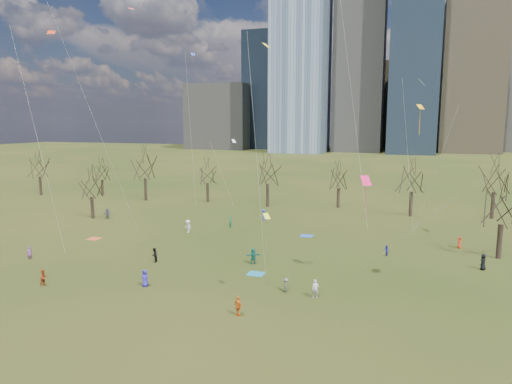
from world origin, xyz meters
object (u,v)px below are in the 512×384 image
(blanket_crimson, at_px, (94,239))
(person_1, at_px, (315,289))
(person_0, at_px, (145,278))
(blanket_navy, at_px, (307,236))
(blanket_teal, at_px, (256,274))
(person_2, at_px, (44,278))
(person_4, at_px, (238,306))

(blanket_crimson, xyz_separation_m, person_1, (30.71, -10.87, 0.79))
(person_0, bearing_deg, person_1, 9.27)
(blanket_navy, bearing_deg, blanket_crimson, -158.80)
(blanket_crimson, distance_m, person_1, 32.59)
(blanket_teal, relative_size, blanket_navy, 1.00)
(blanket_teal, relative_size, person_0, 1.02)
(blanket_navy, distance_m, person_2, 31.88)
(person_4, bearing_deg, blanket_navy, -56.46)
(blanket_navy, height_order, person_0, person_0)
(blanket_teal, relative_size, person_1, 1.00)
(blanket_crimson, relative_size, person_2, 1.02)
(person_1, height_order, person_4, person_1)
(blanket_navy, relative_size, blanket_crimson, 1.00)
(person_4, bearing_deg, person_1, -98.54)
(blanket_crimson, bearing_deg, person_2, -66.92)
(blanket_teal, distance_m, blanket_crimson, 24.88)
(blanket_navy, bearing_deg, person_4, -89.62)
(blanket_navy, xyz_separation_m, person_4, (0.18, -26.33, 0.77))
(blanket_navy, distance_m, person_0, 25.06)
(person_0, xyz_separation_m, person_2, (-8.81, -2.73, 0.00))
(blanket_navy, height_order, person_2, person_2)
(blanket_navy, distance_m, person_4, 26.34)
(blanket_teal, xyz_separation_m, blanket_crimson, (-24.00, 6.57, 0.00))
(person_2, bearing_deg, person_1, -65.65)
(blanket_navy, xyz_separation_m, blanket_crimson, (-25.61, -9.93, 0.00))
(blanket_crimson, distance_m, person_2, 17.11)
(person_0, bearing_deg, blanket_teal, 38.45)
(blanket_crimson, height_order, person_4, person_4)
(blanket_navy, bearing_deg, person_1, -76.24)
(person_0, height_order, person_1, person_1)
(blanket_crimson, height_order, person_1, person_1)
(person_0, bearing_deg, person_4, -17.00)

